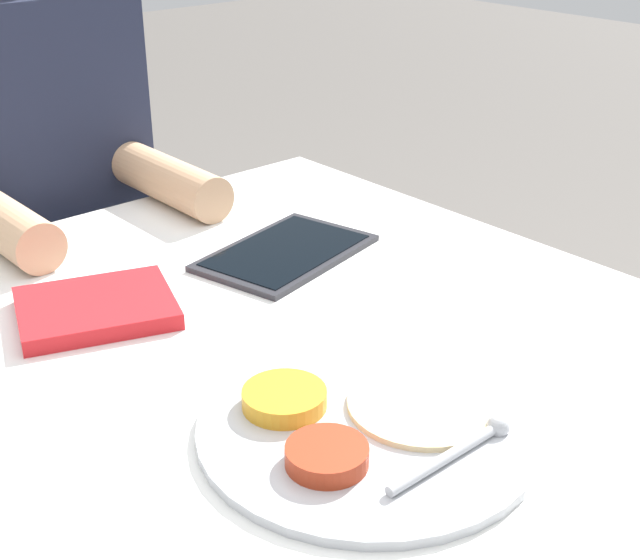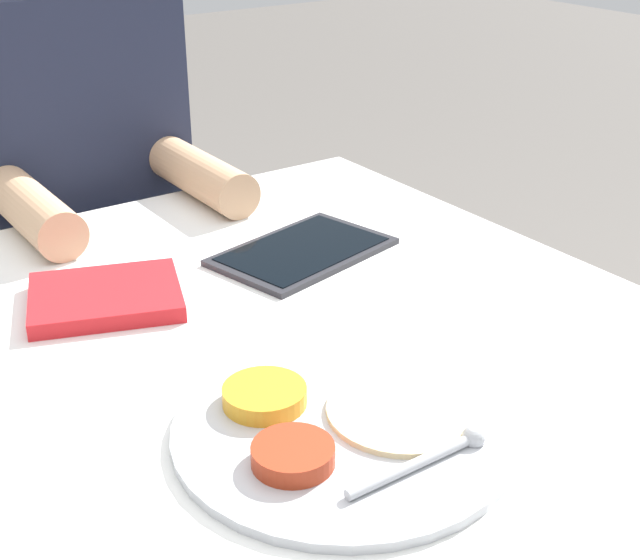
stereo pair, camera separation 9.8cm
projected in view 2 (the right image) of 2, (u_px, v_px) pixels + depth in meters
The scene contains 4 objects.
thali_tray at pixel (342, 426), 0.82m from camera, with size 0.32×0.32×0.03m.
red_notebook at pixel (106, 298), 1.06m from camera, with size 0.21×0.19×0.02m.
tablet_device at pixel (303, 251), 1.19m from camera, with size 0.26×0.20×0.01m.
person_diner at pixel (84, 260), 1.55m from camera, with size 0.35×0.44×1.17m.
Camera 2 is at (-0.41, -0.75, 1.19)m, focal length 50.00 mm.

